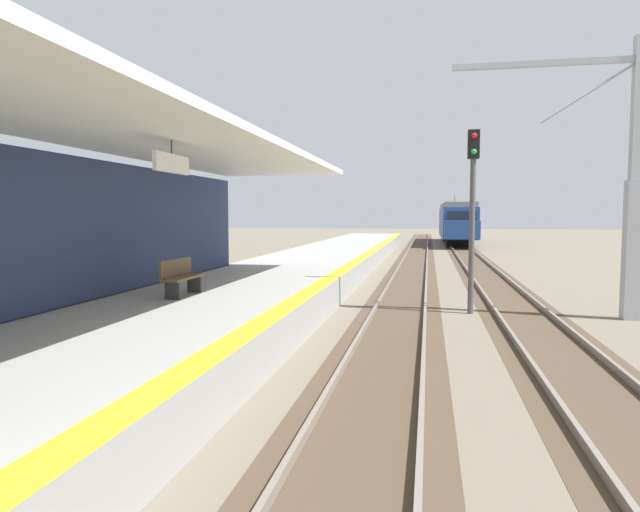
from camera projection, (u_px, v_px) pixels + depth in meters
name	position (u px, v px, depth m)	size (l,w,h in m)	color
station_platform	(254.00, 293.00, 16.79)	(5.00, 80.00, 0.91)	#999993
station_building_with_canopy	(1.00, 226.00, 9.20)	(4.85, 24.00, 4.43)	#4C4C4C
track_pair_nearest_platform	(406.00, 292.00, 19.89)	(2.34, 120.00, 0.16)	#4C3D2D
track_pair_middle	(504.00, 295.00, 19.24)	(2.34, 120.00, 0.16)	#4C3D2D
approaching_train	(456.00, 221.00, 53.55)	(2.93, 19.60, 4.76)	navy
rail_signal_post	(472.00, 202.00, 15.64)	(0.32, 0.34, 5.20)	#4C4C4C
catenary_pylon_far_side	(622.00, 186.00, 14.79)	(5.00, 0.40, 7.50)	#9EA3A8
platform_bench	(181.00, 276.00, 13.20)	(0.45, 1.60, 0.88)	brown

